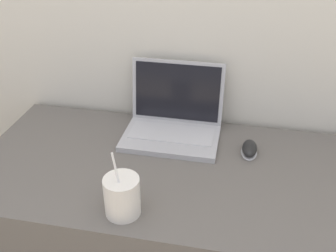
% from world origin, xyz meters
% --- Properties ---
extents(desk, '(1.41, 0.63, 0.71)m').
position_xyz_m(desk, '(0.00, 0.32, 0.36)').
color(desk, '#5B5651').
rests_on(desk, ground_plane).
extents(laptop, '(0.34, 0.26, 0.25)m').
position_xyz_m(laptop, '(-0.09, 0.52, 0.77)').
color(laptop, '#ADADB2').
rests_on(laptop, desk).
extents(drink_cup, '(0.10, 0.10, 0.21)m').
position_xyz_m(drink_cup, '(-0.15, 0.09, 0.77)').
color(drink_cup, silver).
rests_on(drink_cup, desk).
extents(computer_mouse, '(0.05, 0.10, 0.04)m').
position_xyz_m(computer_mouse, '(0.19, 0.45, 0.73)').
color(computer_mouse, '#B2B2B7').
rests_on(computer_mouse, desk).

